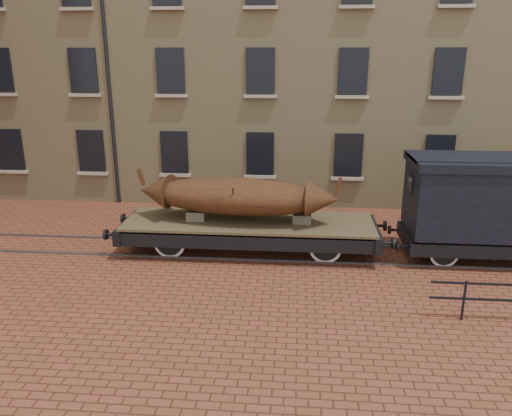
{
  "coord_description": "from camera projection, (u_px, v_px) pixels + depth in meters",
  "views": [
    {
      "loc": [
        -0.97,
        -14.72,
        6.08
      ],
      "look_at": [
        -2.28,
        0.5,
        1.3
      ],
      "focal_mm": 35.0,
      "sensor_mm": 36.0,
      "label": 1
    }
  ],
  "objects": [
    {
      "name": "goods_van",
      "position": [
        502.0,
        197.0,
        14.72
      ],
      "size": [
        6.16,
        2.24,
        3.19
      ],
      "color": "black",
      "rests_on": "ground"
    },
    {
      "name": "iron_boat",
      "position": [
        237.0,
        196.0,
        15.41
      ],
      "size": [
        6.38,
        2.23,
        1.54
      ],
      "color": "#552F10",
      "rests_on": "flatcar_wagon"
    },
    {
      "name": "ground",
      "position": [
        327.0,
        254.0,
        15.73
      ],
      "size": [
        90.0,
        90.0,
        0.0
      ],
      "primitive_type": "plane",
      "color": "brown"
    },
    {
      "name": "flatcar_wagon",
      "position": [
        249.0,
        227.0,
        15.69
      ],
      "size": [
        8.77,
        2.38,
        1.32
      ],
      "color": "brown",
      "rests_on": "ground"
    },
    {
      "name": "rail_track",
      "position": [
        327.0,
        253.0,
        15.72
      ],
      "size": [
        30.0,
        1.52,
        0.06
      ],
      "color": "#59595E",
      "rests_on": "ground"
    },
    {
      "name": "warehouse_cream",
      "position": [
        388.0,
        31.0,
        22.89
      ],
      "size": [
        40.0,
        10.19,
        14.0
      ],
      "color": "tan",
      "rests_on": "ground"
    }
  ]
}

